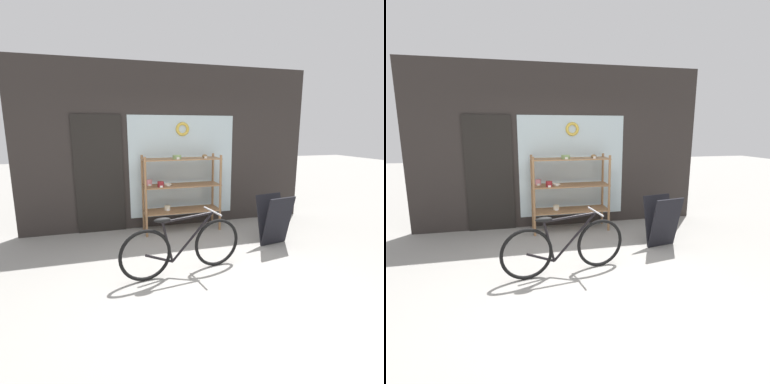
# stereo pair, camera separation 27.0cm
# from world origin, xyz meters

# --- Properties ---
(ground_plane) EXTENTS (30.00, 30.00, 0.00)m
(ground_plane) POSITION_xyz_m (0.00, 0.00, 0.00)
(ground_plane) COLOR gray
(storefront_facade) EXTENTS (5.47, 0.13, 3.01)m
(storefront_facade) POSITION_xyz_m (-0.04, 2.42, 1.47)
(storefront_facade) COLOR #2D2826
(storefront_facade) RESTS_ON ground_plane
(display_case) EXTENTS (1.40, 0.46, 1.41)m
(display_case) POSITION_xyz_m (0.07, 2.05, 0.84)
(display_case) COLOR #8E6642
(display_case) RESTS_ON ground_plane
(bicycle) EXTENTS (1.66, 0.46, 0.80)m
(bicycle) POSITION_xyz_m (-0.31, 0.38, 0.36)
(bicycle) COLOR black
(bicycle) RESTS_ON ground_plane
(sandwich_board) EXTENTS (0.56, 0.46, 0.81)m
(sandwich_board) POSITION_xyz_m (1.37, 0.95, 0.41)
(sandwich_board) COLOR black
(sandwich_board) RESTS_ON ground_plane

